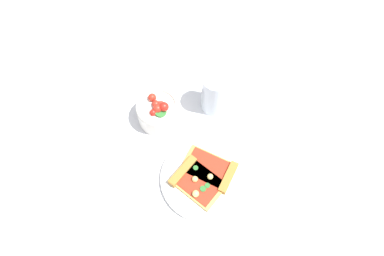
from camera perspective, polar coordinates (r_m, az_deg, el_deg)
ground_plane at (r=0.89m, az=3.23°, el=-10.25°), size 2.40×2.40×0.00m
plate at (r=0.89m, az=1.98°, el=-8.25°), size 0.22×0.22×0.01m
pizza_slice_near at (r=0.87m, az=0.46°, el=-8.69°), size 0.14×0.11×0.02m
pizza_slice_far at (r=0.88m, az=3.36°, el=-6.97°), size 0.13×0.08×0.02m
salad_bowl at (r=0.94m, az=-5.58°, el=2.69°), size 0.11×0.11×0.09m
soda_glass at (r=0.94m, az=3.72°, el=5.55°), size 0.07×0.07×0.13m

